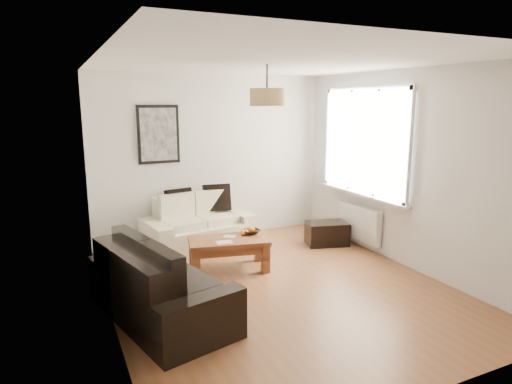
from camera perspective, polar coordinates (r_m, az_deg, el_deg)
name	(u,v)px	position (r m, az deg, el deg)	size (l,w,h in m)	color
floor	(277,287)	(5.43, 2.74, -12.09)	(4.50, 4.50, 0.00)	brown
ceiling	(279,62)	(4.99, 3.03, 16.40)	(3.80, 4.50, 0.00)	white
wall_back	(212,158)	(7.10, -5.66, 4.40)	(3.80, 0.04, 2.60)	silver
wall_front	(431,231)	(3.29, 21.57, -4.75)	(3.80, 0.04, 2.60)	silver
wall_left	(104,195)	(4.50, -19.03, -0.32)	(0.04, 4.50, 2.60)	silver
wall_right	(406,170)	(6.16, 18.71, 2.76)	(0.04, 4.50, 2.60)	silver
window_bay	(365,142)	(6.70, 13.91, 6.28)	(0.14, 1.90, 1.60)	white
radiator	(359,223)	(6.89, 13.16, -3.88)	(0.10, 0.90, 0.52)	white
poster	(158,134)	(6.80, -12.46, 7.26)	(0.62, 0.04, 0.87)	black
pendant_shade	(267,97)	(5.24, 1.42, 12.13)	(0.40, 0.40, 0.20)	tan
loveseat_cream	(198,223)	(6.71, -7.48, -4.01)	(1.56, 0.85, 0.78)	beige
sofa_leather	(160,282)	(4.69, -12.24, -11.21)	(1.78, 0.86, 0.77)	black
coffee_table	(229,254)	(5.90, -3.56, -7.96)	(1.03, 0.56, 0.42)	brown
ottoman	(327,233)	(6.97, 9.13, -5.28)	(0.62, 0.40, 0.35)	black
cushion_left	(179,202)	(6.75, -9.85, -1.27)	(0.40, 0.12, 0.40)	black
cushion_right	(217,198)	(6.92, -5.07, -0.73)	(0.42, 0.13, 0.42)	black
fruit_bowl	(251,232)	(6.02, -0.65, -5.13)	(0.24, 0.24, 0.06)	black
orange_a	(246,232)	(5.96, -1.31, -5.19)	(0.06, 0.06, 0.06)	#DC4E12
orange_b	(252,230)	(6.06, -0.57, -4.90)	(0.09, 0.09, 0.09)	orange
orange_c	(243,233)	(5.94, -1.73, -5.24)	(0.07, 0.07, 0.07)	orange
papers	(224,242)	(5.68, -4.10, -6.47)	(0.20, 0.14, 0.01)	beige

